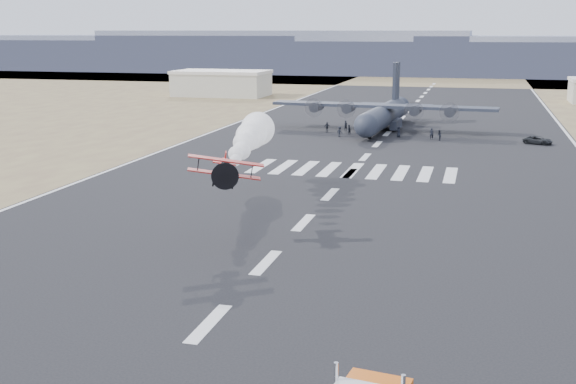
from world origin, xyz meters
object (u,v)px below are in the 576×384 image
at_px(crew_e, 399,132).
at_px(crew_h, 349,130).
at_px(crew_g, 346,126).
at_px(crew_b, 439,135).
at_px(crew_f, 368,129).
at_px(crew_c, 340,132).
at_px(crew_d, 327,127).
at_px(hangar_left, 222,83).
at_px(support_vehicle, 538,140).
at_px(crew_a, 432,134).
at_px(transport_aircraft, 384,113).
at_px(aerobatic_biplane, 224,169).

xyz_separation_m(crew_e, crew_h, (-8.53, 1.23, -0.10)).
relative_size(crew_e, crew_g, 1.00).
xyz_separation_m(crew_b, crew_f, (-12.03, 4.44, 0.03)).
bearing_deg(crew_c, crew_d, -30.60).
bearing_deg(crew_e, hangar_left, -121.33).
xyz_separation_m(crew_g, crew_h, (1.25, -3.97, -0.10)).
relative_size(crew_e, crew_h, 1.13).
relative_size(crew_b, crew_f, 0.97).
bearing_deg(crew_e, support_vehicle, 103.60).
height_order(crew_a, crew_h, crew_a).
bearing_deg(support_vehicle, transport_aircraft, 89.00).
distance_m(crew_c, crew_g, 7.21).
height_order(transport_aircraft, crew_f, transport_aircraft).
bearing_deg(hangar_left, transport_aircraft, -47.86).
relative_size(hangar_left, crew_c, 14.57).
bearing_deg(transport_aircraft, crew_d, -142.16).
bearing_deg(crew_e, crew_b, 90.24).
relative_size(crew_a, crew_c, 1.06).
relative_size(aerobatic_biplane, crew_e, 3.40).
relative_size(transport_aircraft, crew_f, 22.25).
distance_m(crew_e, crew_g, 11.07).
distance_m(crew_c, crew_h, 3.36).
bearing_deg(support_vehicle, crew_b, 112.76).
bearing_deg(hangar_left, crew_b, -47.64).
bearing_deg(crew_b, crew_e, -118.31).
height_order(crew_c, crew_e, crew_e).
bearing_deg(crew_e, crew_c, -59.50).
distance_m(crew_c, crew_f, 5.87).
relative_size(transport_aircraft, crew_e, 21.67).
bearing_deg(crew_g, crew_b, -76.25).
relative_size(hangar_left, aerobatic_biplane, 3.99).
height_order(aerobatic_biplane, crew_e, aerobatic_biplane).
bearing_deg(hangar_left, crew_e, -49.96).
bearing_deg(hangar_left, crew_c, -56.06).
bearing_deg(crew_h, crew_d, -70.79).
bearing_deg(support_vehicle, crew_e, 106.55).
relative_size(aerobatic_biplane, crew_c, 3.65).
height_order(crew_e, crew_g, crew_e).
bearing_deg(crew_c, crew_b, -155.42).
height_order(hangar_left, aerobatic_biplane, aerobatic_biplane).
xyz_separation_m(support_vehicle, crew_a, (-16.21, 1.01, 0.28)).
xyz_separation_m(aerobatic_biplane, crew_e, (7.10, 64.12, -5.31)).
bearing_deg(crew_h, support_vehicle, 120.75).
xyz_separation_m(aerobatic_biplane, transport_aircraft, (3.54, 72.67, -3.30)).
bearing_deg(crew_a, support_vehicle, 177.55).
height_order(support_vehicle, crew_f, crew_f).
bearing_deg(transport_aircraft, crew_h, -120.43).
relative_size(aerobatic_biplane, crew_g, 3.40).
xyz_separation_m(crew_c, crew_h, (0.95, 3.23, -0.04)).
bearing_deg(crew_d, crew_b, 161.33).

